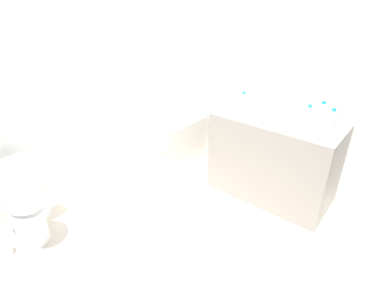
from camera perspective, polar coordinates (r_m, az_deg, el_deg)
name	(u,v)px	position (r m, az deg, el deg)	size (l,w,h in m)	color
ground_plane	(177,238)	(2.74, -2.90, -17.31)	(3.79, 3.79, 0.00)	beige
wall_back_tiled	(64,71)	(3.10, -22.93, 12.64)	(3.19, 0.10, 2.49)	silver
wall_right_mirror	(269,64)	(3.24, 14.29, 14.47)	(0.10, 2.98, 2.49)	silver
bathtub	(144,150)	(3.41, -9.08, -1.17)	(1.66, 0.68, 1.26)	silver
toilet	(23,205)	(2.85, -29.32, -9.93)	(0.38, 0.50, 0.72)	white
vanity_counter	(273,158)	(3.11, 15.05, -2.56)	(0.59, 1.17, 0.85)	gray
sink_basin	(272,115)	(2.89, 14.83, 5.28)	(0.35, 0.35, 0.07)	white
sink_faucet	(281,109)	(3.07, 16.47, 6.30)	(0.12, 0.15, 0.07)	silver
water_bottle_0	(331,123)	(2.70, 24.74, 3.67)	(0.07, 0.07, 0.23)	silver
water_bottle_1	(308,116)	(2.82, 21.07, 4.92)	(0.06, 0.06, 0.19)	silver
water_bottle_2	(321,117)	(2.75, 23.14, 4.74)	(0.06, 0.06, 0.26)	silver
water_bottle_3	(243,102)	(3.00, 9.65, 7.78)	(0.06, 0.06, 0.20)	silver
drinking_glass_0	(235,107)	(3.01, 8.11, 6.88)	(0.06, 0.06, 0.08)	white
drinking_glass_1	(297,119)	(2.85, 19.21, 4.40)	(0.06, 0.06, 0.08)	white
drinking_glass_2	(308,125)	(2.74, 21.07, 3.45)	(0.06, 0.06, 0.10)	white
drinking_glass_3	(250,109)	(2.98, 10.85, 6.57)	(0.06, 0.06, 0.09)	white
toilet_paper_roll	(4,250)	(2.97, -31.98, -16.57)	(0.11, 0.11, 0.12)	white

